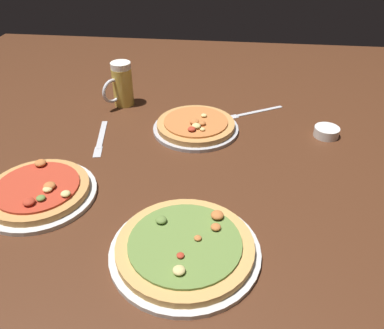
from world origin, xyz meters
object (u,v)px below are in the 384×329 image
at_px(pizza_plate_near, 185,248).
at_px(pizza_plate_side, 39,191).
at_px(pizza_plate_far, 196,126).
at_px(fork_left, 253,112).
at_px(beer_mug_dark, 122,85).
at_px(ramekin_sauce, 326,132).
at_px(knife_right, 101,138).

distance_m(pizza_plate_near, pizza_plate_side, 0.43).
relative_size(pizza_plate_far, fork_left, 1.36).
bearing_deg(pizza_plate_side, beer_mug_dark, 82.00).
relative_size(pizza_plate_side, ramekin_sauce, 3.69).
height_order(beer_mug_dark, knife_right, beer_mug_dark).
xyz_separation_m(pizza_plate_side, beer_mug_dark, (0.08, 0.55, 0.06)).
bearing_deg(beer_mug_dark, ramekin_sauce, -11.94).
bearing_deg(pizza_plate_side, knife_right, 77.06).
height_order(beer_mug_dark, ramekin_sauce, beer_mug_dark).
height_order(pizza_plate_near, fork_left, pizza_plate_near).
bearing_deg(beer_mug_dark, pizza_plate_near, -65.32).
bearing_deg(knife_right, ramekin_sauce, 8.00).
bearing_deg(ramekin_sauce, fork_left, 149.49).
bearing_deg(knife_right, fork_left, 26.01).
xyz_separation_m(pizza_plate_near, fork_left, (0.16, 0.69, -0.01)).
distance_m(pizza_plate_far, pizza_plate_side, 0.54).
bearing_deg(pizza_plate_side, fork_left, 44.04).
height_order(pizza_plate_far, knife_right, pizza_plate_far).
height_order(pizza_plate_near, ramekin_sauce, pizza_plate_near).
bearing_deg(ramekin_sauce, knife_right, -172.00).
xyz_separation_m(pizza_plate_far, knife_right, (-0.30, -0.09, -0.01)).
height_order(pizza_plate_far, ramekin_sauce, pizza_plate_far).
bearing_deg(fork_left, pizza_plate_near, -102.76).
distance_m(ramekin_sauce, fork_left, 0.27).
bearing_deg(beer_mug_dark, fork_left, -1.64).
bearing_deg(ramekin_sauce, beer_mug_dark, 168.06).
bearing_deg(pizza_plate_near, pizza_plate_far, 93.68).
xyz_separation_m(pizza_plate_near, pizza_plate_side, (-0.40, 0.15, 0.00)).
bearing_deg(beer_mug_dark, pizza_plate_side, -98.00).
height_order(pizza_plate_far, fork_left, pizza_plate_far).
height_order(pizza_plate_near, beer_mug_dark, beer_mug_dark).
height_order(pizza_plate_side, beer_mug_dark, beer_mug_dark).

